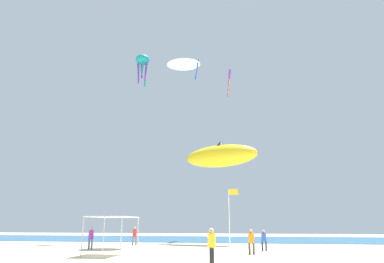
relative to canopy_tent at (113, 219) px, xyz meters
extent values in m
cube|color=beige|center=(5.99, -3.16, -2.42)|extent=(110.00, 110.00, 0.10)
cube|color=#28608C|center=(5.99, 25.80, -2.36)|extent=(110.00, 20.24, 0.03)
cylinder|color=#B2B2B7|center=(-1.29, -1.62, -1.15)|extent=(0.07, 0.07, 2.45)
cylinder|color=#B2B2B7|center=(1.29, -1.62, -1.15)|extent=(0.07, 0.07, 2.45)
cylinder|color=#B2B2B7|center=(-1.29, 1.62, -1.15)|extent=(0.07, 0.07, 2.45)
cylinder|color=#B2B2B7|center=(1.29, 1.62, -1.15)|extent=(0.07, 0.07, 2.45)
cube|color=white|center=(0.00, 0.00, 0.10)|extent=(2.65, 3.31, 0.06)
cylinder|color=#33384C|center=(10.02, 5.48, -2.01)|extent=(0.14, 0.14, 0.72)
cylinder|color=#33384C|center=(10.29, 5.45, -2.01)|extent=(0.14, 0.14, 0.72)
cylinder|color=blue|center=(10.15, 5.47, -1.34)|extent=(0.37, 0.37, 0.62)
sphere|color=tan|center=(10.15, 5.47, -0.92)|extent=(0.23, 0.23, 0.23)
cylinder|color=slate|center=(-3.67, 4.83, -1.97)|extent=(0.16, 0.16, 0.80)
cylinder|color=slate|center=(-3.97, 4.93, -1.97)|extent=(0.16, 0.16, 0.80)
cylinder|color=purple|center=(-3.82, 4.88, -1.22)|extent=(0.42, 0.42, 0.70)
sphere|color=tan|center=(-3.82, 4.88, -0.74)|extent=(0.26, 0.26, 0.26)
cylinder|color=slate|center=(-2.17, 10.54, -1.97)|extent=(0.16, 0.16, 0.80)
cylinder|color=slate|center=(-1.88, 10.67, -1.97)|extent=(0.16, 0.16, 0.80)
cylinder|color=red|center=(-2.02, 10.61, -1.23)|extent=(0.42, 0.42, 0.69)
sphere|color=tan|center=(-2.02, 10.61, -0.75)|extent=(0.26, 0.26, 0.26)
cylinder|color=black|center=(7.21, -3.77, -1.96)|extent=(0.16, 0.16, 0.83)
cylinder|color=black|center=(7.16, -4.09, -1.96)|extent=(0.16, 0.16, 0.83)
cylinder|color=yellow|center=(7.18, -3.93, -1.18)|extent=(0.43, 0.43, 0.72)
sphere|color=tan|center=(7.18, -3.93, -0.69)|extent=(0.27, 0.27, 0.27)
cylinder|color=brown|center=(9.07, 2.20, -1.99)|extent=(0.15, 0.15, 0.76)
cylinder|color=brown|center=(9.35, 2.12, -1.99)|extent=(0.15, 0.15, 0.76)
cylinder|color=orange|center=(9.21, 2.16, -1.28)|extent=(0.40, 0.40, 0.66)
sphere|color=tan|center=(9.21, 2.16, -0.82)|extent=(0.25, 0.25, 0.25)
cylinder|color=silver|center=(7.97, -1.31, -0.32)|extent=(0.06, 0.06, 4.10)
cube|color=yellow|center=(8.28, -1.31, 1.56)|extent=(0.55, 0.02, 0.35)
cone|color=white|center=(2.63, 11.01, 16.89)|extent=(4.40, 4.43, 0.95)
cylinder|color=blue|center=(4.17, 10.67, 15.71)|extent=(0.36, 1.03, 2.78)
ellipsoid|color=yellow|center=(6.21, 14.41, 6.85)|extent=(8.88, 5.30, 2.85)
cone|color=black|center=(6.21, 14.41, 8.17)|extent=(1.59, 1.67, 1.08)
ellipsoid|color=teal|center=(-3.85, 16.19, 20.31)|extent=(2.38, 2.38, 1.29)
cylinder|color=teal|center=(-3.62, 15.69, 18.92)|extent=(0.28, 0.38, 2.01)
cylinder|color=purple|center=(-3.31, 16.14, 18.62)|extent=(0.46, 0.22, 2.60)
cylinder|color=teal|center=(-3.54, 16.64, 18.32)|extent=(0.38, 0.46, 3.20)
cylinder|color=purple|center=(-4.08, 16.69, 18.92)|extent=(0.28, 0.38, 2.01)
cylinder|color=teal|center=(-4.40, 16.24, 18.62)|extent=(0.46, 0.22, 2.60)
cylinder|color=purple|center=(-4.17, 15.74, 18.32)|extent=(0.38, 0.46, 3.20)
cube|color=purple|center=(6.88, 23.30, 19.19)|extent=(0.85, 4.50, 2.73)
cube|color=yellow|center=(6.88, 23.30, 18.60)|extent=(0.52, 3.46, 1.51)
camera|label=1|loc=(9.35, -22.69, -0.32)|focal=32.01mm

